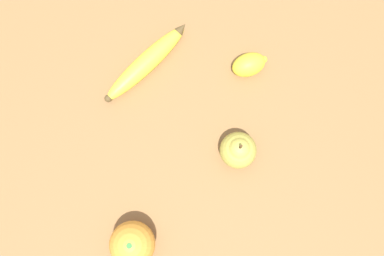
{
  "coord_description": "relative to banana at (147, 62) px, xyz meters",
  "views": [
    {
      "loc": [
        -0.19,
        0.12,
        0.9
      ],
      "look_at": [
        -0.09,
        -0.01,
        0.03
      ],
      "focal_mm": 42.0,
      "sensor_mm": 36.0,
      "label": 1
    }
  ],
  "objects": [
    {
      "name": "orange",
      "position": [
        -0.2,
        0.3,
        0.02
      ],
      "size": [
        0.09,
        0.09,
        0.09
      ],
      "color": "orange",
      "rests_on": "ground_plane"
    },
    {
      "name": "pear",
      "position": [
        -0.26,
        0.04,
        0.02
      ],
      "size": [
        0.07,
        0.07,
        0.09
      ],
      "color": "#B7AD47",
      "rests_on": "ground_plane"
    },
    {
      "name": "banana",
      "position": [
        0.0,
        0.0,
        0.0
      ],
      "size": [
        0.07,
        0.23,
        0.04
      ],
      "rotation": [
        0.0,
        0.0,
        4.55
      ],
      "color": "yellow",
      "rests_on": "ground_plane"
    },
    {
      "name": "lemon",
      "position": [
        -0.17,
        -0.12,
        0.0
      ],
      "size": [
        0.08,
        0.08,
        0.05
      ],
      "rotation": [
        0.0,
        0.0,
        4.12
      ],
      "color": "yellow",
      "rests_on": "ground_plane"
    },
    {
      "name": "ground_plane",
      "position": [
        -0.06,
        0.07,
        -0.02
      ],
      "size": [
        3.0,
        3.0,
        0.0
      ],
      "primitive_type": "plane",
      "color": "olive"
    }
  ]
}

